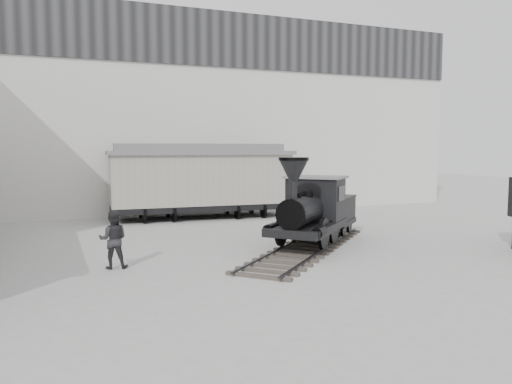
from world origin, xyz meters
name	(u,v)px	position (x,y,z in m)	size (l,w,h in m)	color
ground	(297,272)	(0.00, 0.00, 0.00)	(90.00, 90.00, 0.00)	#9E9E9B
north_wall	(181,113)	(0.00, 14.98, 5.55)	(34.00, 2.51, 11.00)	silver
locomotive	(313,214)	(2.25, 3.35, 1.18)	(7.78, 7.79, 3.19)	#39312C
boxcar	(201,179)	(0.36, 11.96, 2.00)	(9.40, 3.26, 3.81)	black
visitor_b	(113,239)	(-4.89, 2.44, 0.87)	(0.85, 0.66, 1.75)	#27262A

